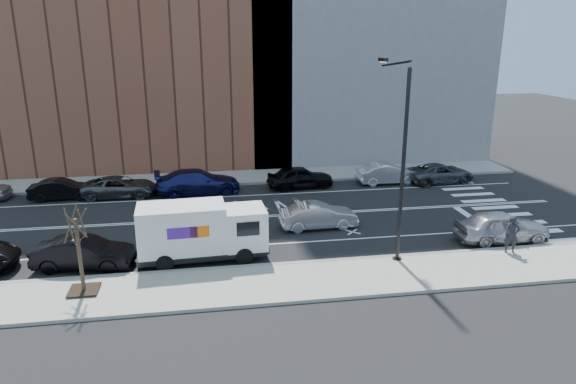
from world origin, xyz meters
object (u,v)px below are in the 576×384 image
object	(u,v)px
far_parked_b	(62,189)
pedestrian	(512,235)
driving_sedan	(318,216)
near_parked_front	(502,226)
fedex_van	(201,231)

from	to	relation	value
far_parked_b	pedestrian	world-z (taller)	pedestrian
driving_sedan	near_parked_front	distance (m)	9.63
driving_sedan	near_parked_front	size ratio (longest dim) A/B	0.90
far_parked_b	pedestrian	size ratio (longest dim) A/B	2.19
far_parked_b	driving_sedan	size ratio (longest dim) A/B	0.94
fedex_van	pedestrian	bearing A→B (deg)	-10.43
near_parked_front	pedestrian	distance (m)	1.84
far_parked_b	near_parked_front	xyz separation A→B (m)	(24.46, -11.31, 0.15)
pedestrian	far_parked_b	bearing A→B (deg)	167.35
near_parked_front	fedex_van	bearing A→B (deg)	89.94
driving_sedan	near_parked_front	xyz separation A→B (m)	(8.99, -3.46, 0.11)
driving_sedan	near_parked_front	bearing A→B (deg)	-113.32
fedex_van	near_parked_front	size ratio (longest dim) A/B	1.29
fedex_van	near_parked_front	bearing A→B (deg)	-3.71
far_parked_b	driving_sedan	xyz separation A→B (m)	(15.47, -7.84, 0.04)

